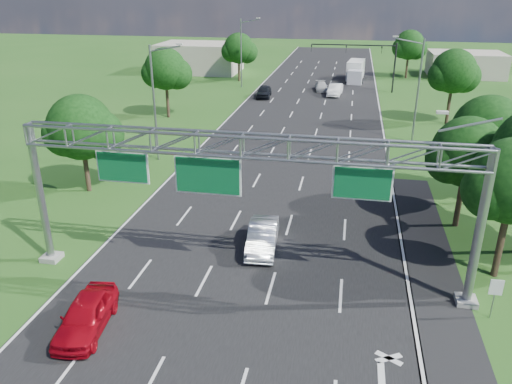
% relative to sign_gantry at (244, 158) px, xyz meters
% --- Properties ---
extents(ground, '(220.00, 220.00, 0.00)m').
position_rel_sign_gantry_xyz_m(ground, '(-0.33, 18.00, -6.89)').
color(ground, '#205018').
rests_on(ground, ground).
extents(road, '(18.00, 180.00, 0.02)m').
position_rel_sign_gantry_xyz_m(road, '(-0.33, 18.00, -6.89)').
color(road, black).
rests_on(road, ground).
extents(road_flare, '(3.00, 30.00, 0.02)m').
position_rel_sign_gantry_xyz_m(road_flare, '(9.87, 2.00, -6.89)').
color(road_flare, black).
rests_on(road_flare, ground).
extents(sign_gantry, '(23.50, 1.00, 9.56)m').
position_rel_sign_gantry_xyz_m(sign_gantry, '(0.00, 0.00, 0.00)').
color(sign_gantry, gray).
rests_on(sign_gantry, ground).
extents(regulatory_sign, '(0.60, 0.08, 2.10)m').
position_rel_sign_gantry_xyz_m(regulatory_sign, '(12.07, -1.02, -5.38)').
color(regulatory_sign, gray).
rests_on(regulatory_sign, ground).
extents(traffic_signal, '(12.21, 0.24, 7.00)m').
position_rel_sign_gantry_xyz_m(traffic_signal, '(7.15, 53.00, -1.72)').
color(traffic_signal, black).
rests_on(traffic_signal, ground).
extents(streetlight_l_near, '(2.97, 0.22, 10.16)m').
position_rel_sign_gantry_xyz_m(streetlight_l_near, '(-11.63, 18.00, -1.31)').
color(streetlight_l_near, gray).
rests_on(streetlight_l_near, ground).
extents(streetlight_l_far, '(2.97, 0.22, 10.16)m').
position_rel_sign_gantry_xyz_m(streetlight_l_far, '(-11.63, 53.00, -1.31)').
color(streetlight_l_far, gray).
rests_on(streetlight_l_far, ground).
extents(streetlight_r_mid, '(2.97, 0.22, 10.16)m').
position_rel_sign_gantry_xyz_m(streetlight_r_mid, '(10.97, 28.00, -1.31)').
color(streetlight_r_mid, gray).
rests_on(streetlight_r_mid, ground).
extents(tree_verge_la, '(5.76, 4.80, 7.40)m').
position_rel_sign_gantry_xyz_m(tree_verge_la, '(-14.25, 10.04, -2.13)').
color(tree_verge_la, '#2D2116').
rests_on(tree_verge_la, ground).
extents(tree_verge_lb, '(5.76, 4.80, 8.06)m').
position_rel_sign_gantry_xyz_m(tree_verge_lb, '(-16.25, 33.04, -1.48)').
color(tree_verge_lb, '#2D2116').
rests_on(tree_verge_lb, ground).
extents(tree_verge_lc, '(5.76, 4.80, 7.62)m').
position_rel_sign_gantry_xyz_m(tree_verge_lc, '(-13.25, 58.04, -1.92)').
color(tree_verge_lc, '#2D2116').
rests_on(tree_verge_lc, ground).
extents(tree_verge_rd, '(5.76, 4.80, 8.28)m').
position_rel_sign_gantry_xyz_m(tree_verge_rd, '(15.75, 36.04, -1.26)').
color(tree_verge_rd, '#2D2116').
rests_on(tree_verge_rd, ground).
extents(tree_verge_re, '(5.76, 4.80, 7.84)m').
position_rel_sign_gantry_xyz_m(tree_verge_re, '(13.75, 66.04, -1.70)').
color(tree_verge_re, '#2D2116').
rests_on(tree_verge_re, ground).
extents(building_left, '(14.00, 10.00, 5.00)m').
position_rel_sign_gantry_xyz_m(building_left, '(-22.33, 66.00, -4.39)').
color(building_left, '#AEA692').
rests_on(building_left, ground).
extents(building_right, '(12.00, 9.00, 4.00)m').
position_rel_sign_gantry_xyz_m(building_right, '(23.67, 70.00, -4.89)').
color(building_right, '#AEA692').
rests_on(building_right, ground).
extents(red_coupe, '(2.42, 4.80, 1.57)m').
position_rel_sign_gantry_xyz_m(red_coupe, '(-6.21, -5.38, -6.11)').
color(red_coupe, '#A50714').
rests_on(red_coupe, ground).
extents(silver_sedan, '(2.03, 4.84, 1.56)m').
position_rel_sign_gantry_xyz_m(silver_sedan, '(0.30, 3.60, -6.11)').
color(silver_sedan, silver).
rests_on(silver_sedan, ground).
extents(car_queue_a, '(2.29, 4.43, 1.23)m').
position_rel_sign_gantry_xyz_m(car_queue_a, '(0.41, 52.59, -6.28)').
color(car_queue_a, silver).
rests_on(car_queue_a, ground).
extents(car_queue_c, '(2.27, 4.87, 1.61)m').
position_rel_sign_gantry_xyz_m(car_queue_c, '(-7.14, 46.26, -6.08)').
color(car_queue_c, black).
rests_on(car_queue_c, ground).
extents(car_queue_d, '(2.13, 4.98, 1.60)m').
position_rel_sign_gantry_xyz_m(car_queue_d, '(2.56, 49.49, -6.09)').
color(car_queue_d, white).
rests_on(car_queue_d, ground).
extents(box_truck, '(3.00, 8.40, 3.10)m').
position_rel_sign_gantry_xyz_m(box_truck, '(5.27, 62.21, -5.40)').
color(box_truck, white).
rests_on(box_truck, ground).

